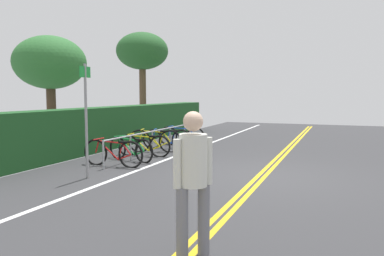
# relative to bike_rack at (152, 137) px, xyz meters

# --- Properties ---
(ground_plane) EXTENTS (31.74, 10.90, 0.05)m
(ground_plane) POSITION_rel_bike_rack_xyz_m (-1.96, -3.83, -0.57)
(ground_plane) COLOR #353538
(centre_line_yellow_inner) EXTENTS (28.57, 0.10, 0.00)m
(centre_line_yellow_inner) POSITION_rel_bike_rack_xyz_m (-1.96, -3.91, -0.54)
(centre_line_yellow_inner) COLOR gold
(centre_line_yellow_inner) RESTS_ON ground_plane
(centre_line_yellow_outer) EXTENTS (28.57, 0.10, 0.00)m
(centre_line_yellow_outer) POSITION_rel_bike_rack_xyz_m (-1.96, -3.75, -0.54)
(centre_line_yellow_outer) COLOR gold
(centre_line_yellow_outer) RESTS_ON ground_plane
(bike_lane_stripe_white) EXTENTS (28.57, 0.12, 0.00)m
(bike_lane_stripe_white) POSITION_rel_bike_rack_xyz_m (-1.96, -0.86, -0.54)
(bike_lane_stripe_white) COLOR white
(bike_lane_stripe_white) RESTS_ON ground_plane
(bike_rack) EXTENTS (5.32, 0.05, 0.73)m
(bike_rack) POSITION_rel_bike_rack_xyz_m (0.00, 0.00, 0.00)
(bike_rack) COLOR #9EA0A5
(bike_rack) RESTS_ON ground_plane
(bicycle_0) EXTENTS (0.46, 1.79, 0.74)m
(bicycle_0) POSITION_rel_bike_rack_xyz_m (-2.20, 0.01, -0.20)
(bicycle_0) COLOR black
(bicycle_0) RESTS_ON ground_plane
(bicycle_1) EXTENTS (0.64, 1.72, 0.71)m
(bicycle_1) POSITION_rel_bike_rack_xyz_m (-1.30, 0.01, -0.21)
(bicycle_1) COLOR black
(bicycle_1) RESTS_ON ground_plane
(bicycle_2) EXTENTS (0.46, 1.73, 0.70)m
(bicycle_2) POSITION_rel_bike_rack_xyz_m (-0.48, 0.04, -0.22)
(bicycle_2) COLOR black
(bicycle_2) RESTS_ON ground_plane
(bicycle_3) EXTENTS (0.59, 1.72, 0.77)m
(bicycle_3) POSITION_rel_bike_rack_xyz_m (0.37, 0.10, -0.18)
(bicycle_3) COLOR black
(bicycle_3) RESTS_ON ground_plane
(bicycle_4) EXTENTS (0.61, 1.65, 0.71)m
(bicycle_4) POSITION_rel_bike_rack_xyz_m (1.26, 0.09, -0.22)
(bicycle_4) COLOR black
(bicycle_4) RESTS_ON ground_plane
(bicycle_5) EXTENTS (0.46, 1.77, 0.73)m
(bicycle_5) POSITION_rel_bike_rack_xyz_m (2.15, -0.08, -0.20)
(bicycle_5) COLOR black
(bicycle_5) RESTS_ON ground_plane
(pedestrian) EXTENTS (0.39, 0.35, 1.69)m
(pedestrian) POSITION_rel_bike_rack_xyz_m (-6.58, -3.95, 0.43)
(pedestrian) COLOR slate
(pedestrian) RESTS_ON ground_plane
(sign_post_near) EXTENTS (0.36, 0.06, 2.54)m
(sign_post_near) POSITION_rel_bike_rack_xyz_m (-3.60, -0.25, 0.96)
(sign_post_near) COLOR gray
(sign_post_near) RESTS_ON ground_plane
(hedge_backdrop) EXTENTS (14.27, 0.89, 1.43)m
(hedge_backdrop) POSITION_rel_bike_rack_xyz_m (1.50, 2.10, 0.17)
(hedge_backdrop) COLOR #1C4C21
(hedge_backdrop) RESTS_ON ground_plane
(tree_mid) EXTENTS (2.53, 2.53, 3.92)m
(tree_mid) POSITION_rel_bike_rack_xyz_m (0.26, 4.18, 2.40)
(tree_mid) COLOR #473323
(tree_mid) RESTS_ON ground_plane
(tree_far_right) EXTENTS (2.62, 2.62, 4.97)m
(tree_far_right) POSITION_rel_bike_rack_xyz_m (6.65, 3.99, 3.42)
(tree_far_right) COLOR brown
(tree_far_right) RESTS_ON ground_plane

